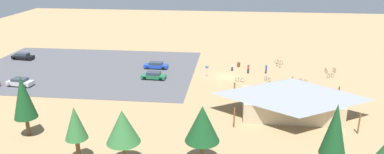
% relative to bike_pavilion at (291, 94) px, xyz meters
% --- Properties ---
extents(ground, '(160.00, 160.00, 0.00)m').
position_rel_bike_pavilion_xyz_m(ground, '(9.24, -15.83, -3.07)').
color(ground, '#9E7F56').
rests_on(ground, ground).
extents(parking_lot_asphalt, '(42.59, 29.96, 0.05)m').
position_rel_bike_pavilion_xyz_m(parking_lot_asphalt, '(36.81, -17.24, -3.04)').
color(parking_lot_asphalt, '#4C4C51').
rests_on(parking_lot_asphalt, ground).
extents(bike_pavilion, '(16.05, 10.26, 5.44)m').
position_rel_bike_pavilion_xyz_m(bike_pavilion, '(0.00, 0.00, 0.00)').
color(bike_pavilion, '#C6B28E').
rests_on(bike_pavilion, ground).
extents(trash_bin, '(0.60, 0.60, 0.90)m').
position_rel_bike_pavilion_xyz_m(trash_bin, '(6.98, -22.30, -2.62)').
color(trash_bin, brown).
rests_on(trash_bin, ground).
extents(lot_sign, '(0.56, 0.08, 2.20)m').
position_rel_bike_pavilion_xyz_m(lot_sign, '(12.85, -15.16, -1.65)').
color(lot_sign, '#99999E').
rests_on(lot_sign, ground).
extents(pine_east, '(2.66, 2.66, 7.67)m').
position_rel_bike_pavilion_xyz_m(pine_east, '(-2.18, 14.16, 1.82)').
color(pine_east, brown).
rests_on(pine_east, ground).
extents(pine_west, '(3.64, 3.64, 6.33)m').
position_rel_bike_pavilion_xyz_m(pine_west, '(19.52, 15.10, 1.41)').
color(pine_west, brown).
rests_on(pine_west, ground).
extents(pine_mideast, '(3.75, 3.75, 6.63)m').
position_rel_bike_pavilion_xyz_m(pine_mideast, '(11.26, 13.75, 1.52)').
color(pine_mideast, brown).
rests_on(pine_mideast, ground).
extents(pine_far_west, '(2.46, 2.46, 6.32)m').
position_rel_bike_pavilion_xyz_m(pine_far_west, '(24.84, 14.81, 1.32)').
color(pine_far_west, brown).
rests_on(pine_far_west, ground).
extents(pine_far_east, '(2.81, 2.81, 7.84)m').
position_rel_bike_pavilion_xyz_m(pine_far_east, '(33.41, 9.98, 2.02)').
color(pine_far_east, brown).
rests_on(pine_far_east, ground).
extents(bicycle_red_lone_east, '(0.48, 1.80, 0.89)m').
position_rel_bike_pavilion_xyz_m(bicycle_red_lone_east, '(-9.56, -20.23, -2.68)').
color(bicycle_red_lone_east, black).
rests_on(bicycle_red_lone_east, ground).
extents(bicycle_blue_edge_north, '(1.03, 1.46, 0.85)m').
position_rel_bike_pavilion_xyz_m(bicycle_blue_edge_north, '(1.96, -14.18, -2.70)').
color(bicycle_blue_edge_north, black).
rests_on(bicycle_blue_edge_north, ground).
extents(bicycle_purple_yard_front, '(1.39, 1.01, 0.81)m').
position_rel_bike_pavilion_xyz_m(bicycle_purple_yard_front, '(-4.51, -10.62, -2.71)').
color(bicycle_purple_yard_front, black).
rests_on(bicycle_purple_yard_front, ground).
extents(bicycle_teal_trailside, '(1.59, 0.58, 0.80)m').
position_rel_bike_pavilion_xyz_m(bicycle_teal_trailside, '(6.85, -13.31, -2.71)').
color(bicycle_teal_trailside, black).
rests_on(bicycle_teal_trailside, ground).
extents(bicycle_black_yard_center, '(1.72, 0.50, 0.84)m').
position_rel_bike_pavilion_xyz_m(bicycle_black_yard_center, '(-0.69, -12.73, -2.67)').
color(bicycle_black_yard_center, black).
rests_on(bicycle_black_yard_center, ground).
extents(bicycle_green_edge_south, '(1.51, 0.83, 0.85)m').
position_rel_bike_pavilion_xyz_m(bicycle_green_edge_south, '(-9.73, -17.41, -2.68)').
color(bicycle_green_edge_south, black).
rests_on(bicycle_green_edge_south, ground).
extents(bicycle_orange_mid_cluster, '(1.55, 0.98, 0.83)m').
position_rel_bike_pavilion_xyz_m(bicycle_orange_mid_cluster, '(-1.27, -25.34, -2.68)').
color(bicycle_orange_mid_cluster, black).
rests_on(bicycle_orange_mid_cluster, ground).
extents(bicycle_silver_lone_west, '(0.48, 1.77, 0.85)m').
position_rel_bike_pavilion_xyz_m(bicycle_silver_lone_west, '(-11.23, -20.85, -2.67)').
color(bicycle_silver_lone_west, black).
rests_on(bicycle_silver_lone_west, ground).
extents(bicycle_white_by_bin, '(0.74, 1.66, 0.84)m').
position_rel_bike_pavilion_xyz_m(bicycle_white_by_bin, '(-0.95, -23.17, -2.70)').
color(bicycle_white_by_bin, black).
rests_on(bicycle_white_by_bin, ground).
extents(bicycle_yellow_near_porch, '(0.48, 1.74, 0.87)m').
position_rel_bike_pavilion_xyz_m(bicycle_yellow_near_porch, '(-2.51, -14.34, -2.68)').
color(bicycle_yellow_near_porch, black).
rests_on(bicycle_yellow_near_porch, ground).
extents(bicycle_red_yard_right, '(1.71, 0.71, 0.90)m').
position_rel_bike_pavilion_xyz_m(bicycle_red_yard_right, '(-4.06, -13.60, -2.67)').
color(bicycle_red_yard_right, black).
rests_on(bicycle_red_yard_right, ground).
extents(car_silver_front_row, '(4.55, 2.28, 1.37)m').
position_rel_bike_pavilion_xyz_m(car_silver_front_row, '(44.33, -6.79, -2.33)').
color(car_silver_front_row, '#BCBCC1').
rests_on(car_silver_front_row, parking_lot_asphalt).
extents(car_black_by_curb, '(4.73, 2.13, 1.45)m').
position_rel_bike_pavilion_xyz_m(car_black_by_curb, '(52.82, -22.38, -2.30)').
color(car_black_by_curb, black).
rests_on(car_black_by_curb, parking_lot_asphalt).
extents(car_green_far_end, '(4.43, 2.03, 1.35)m').
position_rel_bike_pavilion_xyz_m(car_green_far_end, '(22.33, -12.90, -2.34)').
color(car_green_far_end, '#1E6B3D').
rests_on(car_green_far_end, parking_lot_asphalt).
extents(car_blue_second_row, '(4.73, 1.84, 1.31)m').
position_rel_bike_pavilion_xyz_m(car_blue_second_row, '(23.19, -19.20, -2.35)').
color(car_blue_second_row, '#1E42B2').
rests_on(car_blue_second_row, parking_lot_asphalt).
extents(visitor_by_pavilion, '(0.36, 0.36, 1.83)m').
position_rel_bike_pavilion_xyz_m(visitor_by_pavilion, '(1.85, -18.67, -2.10)').
color(visitor_by_pavilion, '#2D3347').
rests_on(visitor_by_pavilion, ground).
extents(visitor_at_bikes, '(0.40, 0.37, 1.86)m').
position_rel_bike_pavilion_xyz_m(visitor_at_bikes, '(5.22, -18.31, -2.09)').
color(visitor_at_bikes, '#2D3347').
rests_on(visitor_at_bikes, ground).
extents(visitor_crossing_yard, '(0.40, 0.38, 1.60)m').
position_rel_bike_pavilion_xyz_m(visitor_crossing_yard, '(8.25, -19.47, -2.23)').
color(visitor_crossing_yard, '#2D3347').
rests_on(visitor_crossing_yard, ground).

